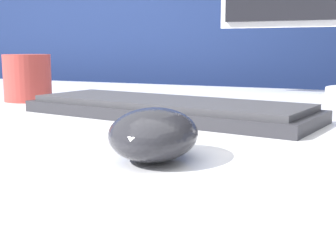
% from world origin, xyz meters
% --- Properties ---
extents(partition_panel, '(5.00, 0.03, 1.07)m').
position_xyz_m(partition_panel, '(0.00, 0.71, 0.54)').
color(partition_panel, navy).
rests_on(partition_panel, ground_plane).
extents(computer_mouse_near, '(0.10, 0.12, 0.04)m').
position_xyz_m(computer_mouse_near, '(0.06, -0.17, 0.75)').
color(computer_mouse_near, '#232328').
rests_on(computer_mouse_near, desk).
extents(keyboard, '(0.43, 0.20, 0.02)m').
position_xyz_m(keyboard, '(-0.03, 0.06, 0.73)').
color(keyboard, '#28282D').
rests_on(keyboard, desk).
extents(mug, '(0.08, 0.08, 0.08)m').
position_xyz_m(mug, '(-0.33, 0.14, 0.76)').
color(mug, '#A33833').
rests_on(mug, desk).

